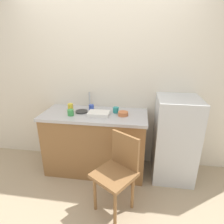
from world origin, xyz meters
TOP-DOWN VIEW (x-y plane):
  - ground_plane at (0.00, 0.00)m, footprint 8.00×8.00m
  - back_wall at (0.00, 1.00)m, footprint 4.80×0.10m
  - cabinet_base at (-0.11, 0.65)m, footprint 1.40×0.60m
  - countertop at (-0.11, 0.65)m, footprint 1.44×0.64m
  - faucet at (-0.24, 0.90)m, footprint 0.02×0.02m
  - refrigerator at (0.99, 0.67)m, footprint 0.54×0.57m
  - chair at (0.29, 0.00)m, footprint 0.55×0.55m
  - dish_tray at (-0.03, 0.58)m, footprint 0.28×0.20m
  - terracotta_bowl at (0.29, 0.62)m, footprint 0.14×0.14m
  - hotplate at (-0.30, 0.66)m, footprint 0.17×0.17m
  - cup_blue at (-0.19, 0.79)m, footprint 0.07×0.07m
  - cup_teal at (0.18, 0.72)m, footprint 0.08×0.08m
  - cup_green at (-0.40, 0.53)m, footprint 0.08×0.08m
  - cup_yellow at (-0.46, 0.69)m, footprint 0.07×0.07m

SIDE VIEW (x-z plane):
  - ground_plane at x=0.00m, z-range 0.00..0.00m
  - cabinet_base at x=-0.11m, z-range 0.00..0.86m
  - chair at x=0.29m, z-range 0.05..0.94m
  - refrigerator at x=0.99m, z-range 0.00..1.16m
  - countertop at x=-0.11m, z-range 0.86..0.90m
  - hotplate at x=-0.30m, z-range 0.90..0.92m
  - dish_tray at x=-0.03m, z-range 0.90..0.95m
  - terracotta_bowl at x=0.29m, z-range 0.90..0.95m
  - cup_blue at x=-0.19m, z-range 0.90..0.97m
  - cup_teal at x=0.18m, z-range 0.90..0.97m
  - cup_green at x=-0.40m, z-range 0.90..0.98m
  - cup_yellow at x=-0.46m, z-range 0.90..1.01m
  - faucet at x=-0.24m, z-range 0.90..1.13m
  - back_wall at x=0.00m, z-range 0.00..2.51m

